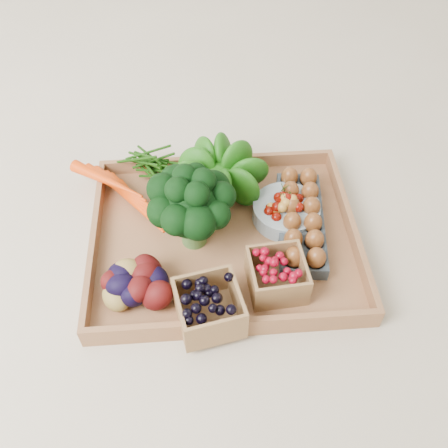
{
  "coord_description": "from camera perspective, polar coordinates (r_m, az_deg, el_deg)",
  "views": [
    {
      "loc": [
        -0.05,
        -0.67,
        0.83
      ],
      "look_at": [
        0.0,
        0.0,
        0.06
      ],
      "focal_mm": 40.0,
      "sensor_mm": 36.0,
      "label": 1
    }
  ],
  "objects": [
    {
      "name": "lettuce",
      "position": [
        1.1,
        -0.61,
        5.94
      ],
      "size": [
        0.14,
        0.14,
        0.14
      ],
      "primitive_type": "sphere",
      "color": "#11480B",
      "rests_on": "tray"
    },
    {
      "name": "cherry_bowl",
      "position": [
        1.09,
        7.1,
        1.41
      ],
      "size": [
        0.15,
        0.15,
        0.04
      ],
      "primitive_type": "cylinder",
      "color": "#8C9EA5",
      "rests_on": "tray"
    },
    {
      "name": "punnet_blackberry",
      "position": [
        0.91,
        -1.72,
        -9.52
      ],
      "size": [
        0.13,
        0.13,
        0.08
      ],
      "primitive_type": "cube",
      "rotation": [
        0.0,
        0.0,
        0.2
      ],
      "color": "black",
      "rests_on": "tray"
    },
    {
      "name": "ground",
      "position": [
        1.07,
        0.0,
        -2.11
      ],
      "size": [
        4.0,
        4.0,
        0.0
      ],
      "primitive_type": "plane",
      "color": "beige",
      "rests_on": "ground"
    },
    {
      "name": "punnet_raspberry",
      "position": [
        0.96,
        6.06,
        -5.83
      ],
      "size": [
        0.11,
        0.11,
        0.07
      ],
      "primitive_type": "cube",
      "rotation": [
        0.0,
        0.0,
        0.08
      ],
      "color": "maroon",
      "rests_on": "tray"
    },
    {
      "name": "potatoes",
      "position": [
        0.95,
        -10.34,
        -6.18
      ],
      "size": [
        0.16,
        0.16,
        0.09
      ],
      "primitive_type": null,
      "color": "#3C0909",
      "rests_on": "tray"
    },
    {
      "name": "tray",
      "position": [
        1.06,
        0.0,
        -1.85
      ],
      "size": [
        0.55,
        0.45,
        0.01
      ],
      "primitive_type": "cube",
      "color": "#996640",
      "rests_on": "ground"
    },
    {
      "name": "broccoli",
      "position": [
        1.0,
        -3.57,
        0.6
      ],
      "size": [
        0.17,
        0.17,
        0.14
      ],
      "primitive_type": null,
      "color": "black",
      "rests_on": "tray"
    },
    {
      "name": "egg_carton",
      "position": [
        1.08,
        8.72,
        0.12
      ],
      "size": [
        0.13,
        0.28,
        0.03
      ],
      "primitive_type": "cube",
      "rotation": [
        0.0,
        0.0,
        -0.12
      ],
      "color": "#3C464D",
      "rests_on": "tray"
    },
    {
      "name": "carrots",
      "position": [
        1.13,
        -10.69,
        3.13
      ],
      "size": [
        0.19,
        0.14,
        0.05
      ],
      "primitive_type": null,
      "color": "#EE4109",
      "rests_on": "tray"
    }
  ]
}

